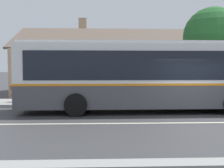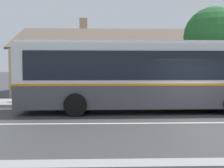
{
  "view_description": "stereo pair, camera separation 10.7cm",
  "coord_description": "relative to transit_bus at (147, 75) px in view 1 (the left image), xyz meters",
  "views": [
    {
      "loc": [
        -3.95,
        -10.45,
        2.07
      ],
      "look_at": [
        -3.36,
        3.97,
        1.27
      ],
      "focal_mm": 45.0,
      "sensor_mm": 36.0,
      "label": 1
    },
    {
      "loc": [
        -3.84,
        -10.45,
        2.07
      ],
      "look_at": [
        -3.36,
        3.97,
        1.27
      ],
      "focal_mm": 45.0,
      "sensor_mm": 36.0,
      "label": 2
    }
  ],
  "objects": [
    {
      "name": "ground_plane",
      "position": [
        1.73,
        -2.9,
        -1.78
      ],
      "size": [
        300.0,
        300.0,
        0.0
      ],
      "primitive_type": "plane",
      "color": "#38383A"
    },
    {
      "name": "sidewalk_far",
      "position": [
        1.73,
        3.1,
        -1.7
      ],
      "size": [
        60.0,
        3.0,
        0.15
      ],
      "primitive_type": "cube",
      "color": "gray",
      "rests_on": "ground"
    },
    {
      "name": "lane_divider_stripe",
      "position": [
        1.73,
        -2.9,
        -1.77
      ],
      "size": [
        60.0,
        0.16,
        0.01
      ],
      "primitive_type": "cube",
      "color": "beige",
      "rests_on": "ground"
    },
    {
      "name": "community_building",
      "position": [
        1.91,
        11.0,
        0.08
      ],
      "size": [
        21.41,
        10.33,
        6.53
      ],
      "color": "tan",
      "rests_on": "ground"
    },
    {
      "name": "transit_bus",
      "position": [
        0.0,
        0.0,
        0.0
      ],
      "size": [
        12.11,
        2.88,
        3.31
      ],
      "color": "#47474C",
      "rests_on": "ground"
    },
    {
      "name": "bench_by_building",
      "position": [
        -6.47,
        2.83,
        -1.21
      ],
      "size": [
        1.69,
        0.51,
        0.94
      ],
      "color": "brown",
      "rests_on": "sidewalk_far"
    },
    {
      "name": "street_tree_primary",
      "position": [
        4.62,
        4.0,
        2.15
      ],
      "size": [
        3.7,
        3.63,
        5.89
      ],
      "color": "#4C3828",
      "rests_on": "ground"
    }
  ]
}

